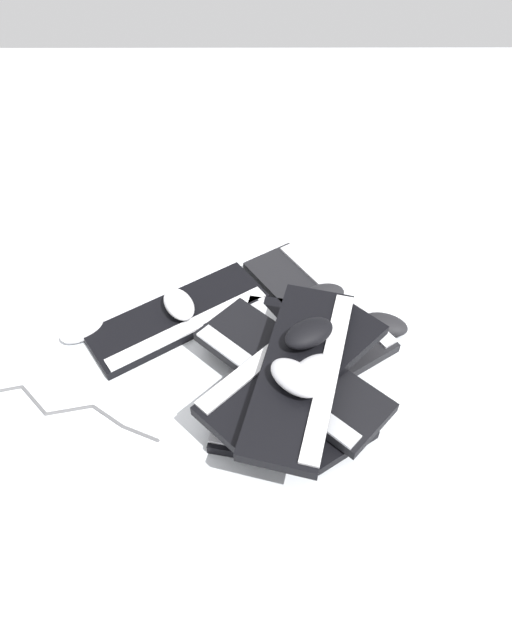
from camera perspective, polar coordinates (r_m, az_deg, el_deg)
ground_plane at (r=1.40m, az=0.21°, el=0.23°), size 3.20×3.20×0.00m
keyboard_0 at (r=1.28m, az=0.65°, el=-5.01°), size 0.46×0.23×0.03m
keyboard_1 at (r=1.43m, az=6.14°, el=1.63°), size 0.45×0.37×0.03m
keyboard_2 at (r=1.40m, az=-7.74°, el=0.29°), size 0.37×0.45×0.03m
keyboard_3 at (r=1.24m, az=2.99°, el=-5.63°), size 0.45×0.37×0.03m
keyboard_4 at (r=1.21m, az=3.39°, el=-5.10°), size 0.41×0.42×0.03m
keyboard_5 at (r=1.18m, az=3.85°, el=-4.73°), size 0.42×0.42×0.03m
keyboard_6 at (r=1.14m, az=4.63°, el=-4.98°), size 0.46×0.26×0.03m
mouse_0 at (r=1.40m, az=6.69°, el=2.51°), size 0.10×0.12×0.04m
mouse_1 at (r=1.40m, az=12.75°, el=-0.43°), size 0.10×0.13×0.04m
mouse_2 at (r=1.09m, az=5.70°, el=-5.26°), size 0.12×0.13×0.04m
mouse_3 at (r=1.08m, az=3.94°, el=-5.77°), size 0.12×0.12×0.04m
mouse_4 at (r=1.41m, az=-17.00°, el=-0.91°), size 0.12×0.13×0.04m
mouse_5 at (r=1.38m, az=-7.70°, el=1.69°), size 0.13×0.11×0.04m
mouse_6 at (r=1.15m, az=5.32°, el=-1.33°), size 0.12×0.13×0.04m
cable_0 at (r=1.33m, az=-21.23°, el=-7.56°), size 0.16×0.57×0.01m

